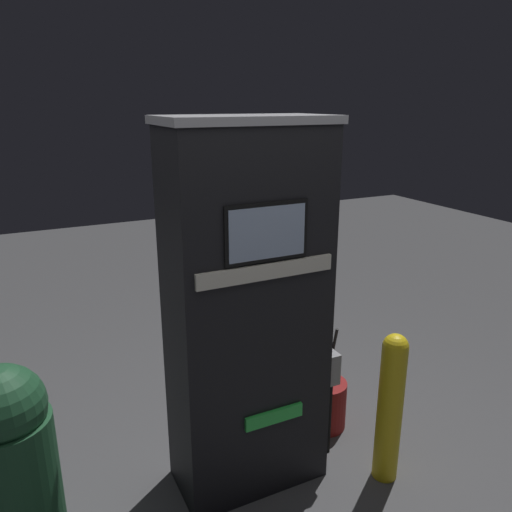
{
  "coord_description": "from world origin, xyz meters",
  "views": [
    {
      "loc": [
        -1.03,
        -1.99,
        2.1
      ],
      "look_at": [
        0.0,
        0.11,
        1.37
      ],
      "focal_mm": 35.0,
      "sensor_mm": 36.0,
      "label": 1
    }
  ],
  "objects_px": {
    "trash_bin": "(13,472)",
    "squeegee_bucket": "(324,403)",
    "safety_bollard": "(390,404)",
    "gas_pump": "(248,314)"
  },
  "relations": [
    {
      "from": "trash_bin",
      "to": "squeegee_bucket",
      "type": "distance_m",
      "value": 1.91
    },
    {
      "from": "safety_bollard",
      "to": "trash_bin",
      "type": "relative_size",
      "value": 0.86
    },
    {
      "from": "gas_pump",
      "to": "squeegee_bucket",
      "type": "xyz_separation_m",
      "value": [
        0.65,
        0.2,
        -0.86
      ]
    },
    {
      "from": "squeegee_bucket",
      "to": "trash_bin",
      "type": "bearing_deg",
      "value": -170.97
    },
    {
      "from": "trash_bin",
      "to": "safety_bollard",
      "type": "bearing_deg",
      "value": -7.98
    },
    {
      "from": "safety_bollard",
      "to": "squeegee_bucket",
      "type": "bearing_deg",
      "value": 95.55
    },
    {
      "from": "safety_bollard",
      "to": "squeegee_bucket",
      "type": "height_order",
      "value": "safety_bollard"
    },
    {
      "from": "gas_pump",
      "to": "trash_bin",
      "type": "height_order",
      "value": "gas_pump"
    },
    {
      "from": "gas_pump",
      "to": "trash_bin",
      "type": "xyz_separation_m",
      "value": [
        -1.19,
        -0.1,
        -0.48
      ]
    },
    {
      "from": "gas_pump",
      "to": "squeegee_bucket",
      "type": "height_order",
      "value": "gas_pump"
    }
  ]
}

